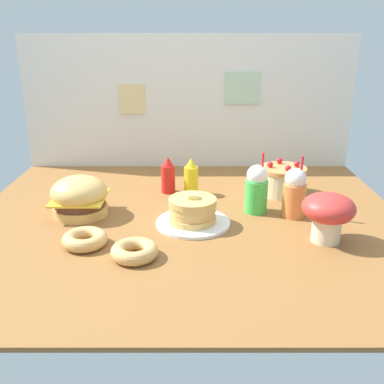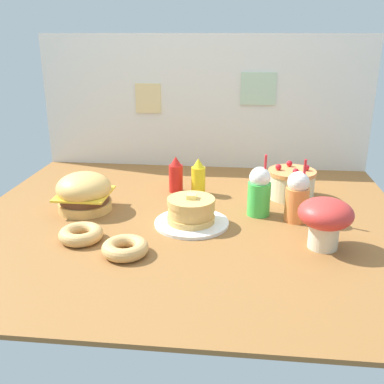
{
  "view_description": "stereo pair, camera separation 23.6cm",
  "coord_description": "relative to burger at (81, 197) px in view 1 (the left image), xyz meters",
  "views": [
    {
      "loc": [
        0.03,
        -2.16,
        0.93
      ],
      "look_at": [
        0.02,
        0.06,
        0.13
      ],
      "focal_mm": 41.72,
      "sensor_mm": 36.0,
      "label": 1
    },
    {
      "loc": [
        0.26,
        -2.15,
        0.93
      ],
      "look_at": [
        0.02,
        0.06,
        0.13
      ],
      "focal_mm": 41.72,
      "sensor_mm": 36.0,
      "label": 2
    }
  ],
  "objects": [
    {
      "name": "ground_plane",
      "position": [
        0.58,
        -0.07,
        -0.11
      ],
      "size": [
        2.31,
        2.03,
        0.02
      ],
      "primitive_type": "cube",
      "color": "brown"
    },
    {
      "name": "back_wall",
      "position": [
        0.58,
        0.94,
        0.36
      ],
      "size": [
        2.31,
        0.04,
        0.93
      ],
      "color": "silver",
      "rests_on": "ground_plane"
    },
    {
      "name": "burger",
      "position": [
        0.0,
        0.0,
        0.0
      ],
      "size": [
        0.3,
        0.3,
        0.22
      ],
      "color": "#DBA859",
      "rests_on": "ground_plane"
    },
    {
      "name": "pancake_stack",
      "position": [
        0.61,
        -0.13,
        -0.04
      ],
      "size": [
        0.38,
        0.38,
        0.17
      ],
      "color": "white",
      "rests_on": "ground_plane"
    },
    {
      "name": "layer_cake",
      "position": [
        1.15,
        0.33,
        -0.02
      ],
      "size": [
        0.28,
        0.28,
        0.2
      ],
      "color": "beige",
      "rests_on": "ground_plane"
    },
    {
      "name": "ketchup_bottle",
      "position": [
        0.46,
        0.36,
        0.0
      ],
      "size": [
        0.09,
        0.09,
        0.23
      ],
      "color": "red",
      "rests_on": "ground_plane"
    },
    {
      "name": "mustard_bottle",
      "position": [
        0.6,
        0.33,
        0.0
      ],
      "size": [
        0.09,
        0.09,
        0.23
      ],
      "color": "yellow",
      "rests_on": "ground_plane"
    },
    {
      "name": "cream_soda_cup",
      "position": [
        0.95,
        0.04,
        0.03
      ],
      "size": [
        0.12,
        0.12,
        0.34
      ],
      "color": "green",
      "rests_on": "ground_plane"
    },
    {
      "name": "orange_float_cup",
      "position": [
        1.15,
        -0.02,
        0.03
      ],
      "size": [
        0.12,
        0.12,
        0.34
      ],
      "color": "orange",
      "rests_on": "ground_plane"
    },
    {
      "name": "donut_pink_glaze",
      "position": [
        0.11,
        -0.37,
        -0.07
      ],
      "size": [
        0.21,
        0.21,
        0.06
      ],
      "color": "tan",
      "rests_on": "ground_plane"
    },
    {
      "name": "donut_chocolate",
      "position": [
        0.35,
        -0.49,
        -0.07
      ],
      "size": [
        0.21,
        0.21,
        0.06
      ],
      "color": "tan",
      "rests_on": "ground_plane"
    },
    {
      "name": "mushroom_stool",
      "position": [
        1.24,
        -0.32,
        0.04
      ],
      "size": [
        0.25,
        0.25,
        0.24
      ],
      "color": "beige",
      "rests_on": "ground_plane"
    }
  ]
}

